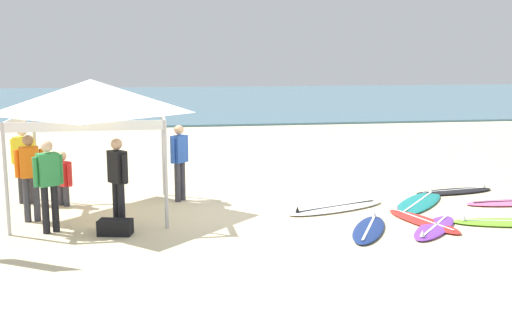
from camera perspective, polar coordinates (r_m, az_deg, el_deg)
ground_plane at (r=12.54m, az=-2.13°, el=-5.09°), size 80.00×80.00×0.00m
sea at (r=46.04m, az=-7.65°, el=5.66°), size 80.00×36.00×0.10m
canopy_tent at (r=12.71m, az=-15.16°, el=5.70°), size 2.94×2.94×2.75m
surfboard_red at (r=12.32m, az=15.37°, el=-5.53°), size 1.05×2.03×0.19m
surfboard_lime at (r=12.77m, az=22.82°, el=-5.41°), size 2.32×1.05×0.19m
surfboard_teal at (r=13.83m, az=15.01°, el=-3.87°), size 2.17×2.39×0.19m
surfboard_black at (r=15.21m, az=18.12°, el=-2.80°), size 2.11×0.86×0.19m
surfboard_white at (r=13.02m, az=7.49°, el=-4.45°), size 2.49×1.47×0.19m
surfboard_pink at (r=14.49m, az=22.89°, el=-3.69°), size 2.13×0.62×0.19m
surfboard_navy at (r=11.53m, az=10.54°, el=-6.39°), size 1.38×1.99×0.19m
surfboard_purple at (r=11.90m, az=16.39°, el=-6.11°), size 1.67×1.82×0.19m
person_blue at (r=13.57m, az=-7.19°, el=0.24°), size 0.40×0.44×1.71m
person_orange at (r=12.56m, az=-20.44°, el=-1.05°), size 0.54×0.28×1.71m
person_black at (r=11.57m, az=-12.83°, el=-1.56°), size 0.39×0.46×1.71m
person_yellow at (r=14.17m, az=-20.96°, el=0.07°), size 0.54×0.30×1.71m
person_green at (r=11.64m, az=-18.87°, el=-1.77°), size 0.49×0.37×1.71m
person_red at (r=13.74m, az=-17.67°, el=-1.44°), size 0.42×0.41×1.20m
gear_bag_near_tent at (r=11.37m, az=-13.06°, el=-6.16°), size 0.66×0.45×0.28m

